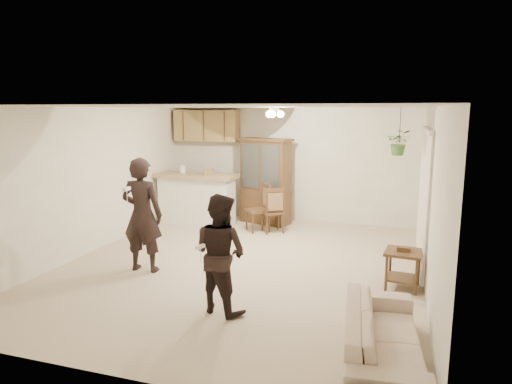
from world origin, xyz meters
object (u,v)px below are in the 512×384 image
(chair_bar, at_px, (188,206))
(chair_hutch_right, at_px, (273,219))
(side_table, at_px, (403,269))
(chair_hutch_left, at_px, (258,218))
(sofa, at_px, (384,328))
(china_hutch, at_px, (265,182))
(adult, at_px, (142,214))
(child, at_px, (220,258))

(chair_bar, bearing_deg, chair_hutch_right, -23.79)
(side_table, height_order, chair_hutch_left, chair_hutch_left)
(sofa, distance_m, china_hutch, 5.78)
(sofa, xyz_separation_m, chair_bar, (-4.53, 4.98, -0.08))
(adult, bearing_deg, chair_bar, -78.58)
(child, xyz_separation_m, china_hutch, (-0.74, 4.44, 0.24))
(adult, relative_size, china_hutch, 0.97)
(side_table, xyz_separation_m, chair_hutch_right, (-2.52, 2.31, -0.02))
(child, distance_m, chair_bar, 5.06)
(sofa, xyz_separation_m, china_hutch, (-2.70, 5.08, 0.55))
(china_hutch, bearing_deg, chair_hutch_left, -68.65)
(sofa, relative_size, chair_bar, 1.87)
(china_hutch, height_order, side_table, china_hutch)
(chair_hutch_right, bearing_deg, sofa, 85.32)
(side_table, bearing_deg, chair_bar, 148.26)
(side_table, relative_size, chair_hutch_right, 0.64)
(side_table, bearing_deg, china_hutch, 133.78)
(child, bearing_deg, chair_hutch_left, -60.12)
(child, xyz_separation_m, chair_hutch_right, (-0.38, 3.74, -0.41))
(china_hutch, height_order, chair_bar, china_hutch)
(adult, distance_m, chair_bar, 3.55)
(child, relative_size, chair_bar, 1.35)
(china_hutch, bearing_deg, chair_bar, -159.49)
(chair_hutch_left, bearing_deg, sofa, -8.01)
(sofa, xyz_separation_m, child, (-1.96, 0.64, 0.31))
(china_hutch, relative_size, side_table, 3.11)
(child, height_order, chair_hutch_left, child)
(adult, xyz_separation_m, china_hutch, (0.93, 3.47, 0.02))
(adult, height_order, chair_bar, adult)
(adult, distance_m, chair_hutch_right, 3.12)
(chair_hutch_right, bearing_deg, chair_bar, -48.24)
(adult, distance_m, side_table, 3.89)
(side_table, distance_m, chair_hutch_left, 3.65)
(adult, height_order, child, adult)
(sofa, relative_size, adult, 1.04)
(adult, bearing_deg, chair_hutch_right, -118.56)
(adult, height_order, side_table, adult)
(sofa, bearing_deg, chair_bar, 36.96)
(sofa, distance_m, side_table, 2.08)
(child, bearing_deg, chair_hutch_right, -64.91)
(sofa, xyz_separation_m, chair_hutch_left, (-2.66, 4.37, -0.09))
(adult, relative_size, child, 1.33)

